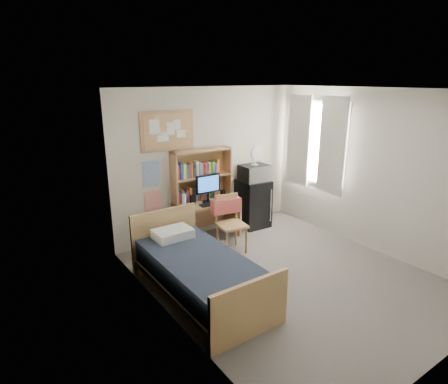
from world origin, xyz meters
TOP-DOWN VIEW (x-y plane):
  - floor at (0.00, 0.00)m, footprint 3.60×4.20m
  - ceiling at (0.00, 0.00)m, footprint 3.60×4.20m
  - wall_back at (0.00, 2.10)m, footprint 3.60×0.04m
  - wall_left at (-1.80, 0.00)m, footprint 0.04×4.20m
  - wall_right at (1.80, 0.00)m, footprint 0.04×4.20m
  - window_unit at (1.75, 1.20)m, footprint 0.10×1.40m
  - curtain_left at (1.72, 0.80)m, footprint 0.04×0.55m
  - curtain_right at (1.72, 1.60)m, footprint 0.04×0.55m
  - bulletin_board at (-0.78, 2.08)m, footprint 0.94×0.03m
  - poster_wave at (-1.10, 2.09)m, footprint 0.30×0.01m
  - poster_japan at (-1.10, 2.09)m, footprint 0.28×0.01m
  - desk at (-0.24, 1.80)m, footprint 1.13×0.59m
  - desk_chair at (-0.18, 1.14)m, footprint 0.53×0.53m
  - mini_fridge at (0.82, 1.81)m, footprint 0.56×0.56m
  - bed at (-1.28, 0.29)m, footprint 1.00×2.00m
  - hutch at (-0.23, 1.95)m, footprint 1.09×0.31m
  - monitor at (-0.24, 1.74)m, footprint 0.45×0.05m
  - keyboard at (-0.24, 1.60)m, footprint 0.45×0.16m
  - speaker_left at (-0.54, 1.75)m, footprint 0.07×0.07m
  - speaker_right at (0.06, 1.73)m, footprint 0.07×0.07m
  - water_bottle at (-0.72, 1.72)m, footprint 0.07×0.07m
  - hoodie at (-0.15, 1.34)m, footprint 0.52×0.23m
  - microwave at (0.81, 1.79)m, footprint 0.54×0.42m
  - desk_fan at (0.81, 1.79)m, footprint 0.28×0.28m
  - pillow at (-1.28, 1.04)m, footprint 0.53×0.37m

SIDE VIEW (x-z plane):
  - floor at x=0.00m, z-range -0.02..0.00m
  - bed at x=-1.28m, z-range 0.00..0.55m
  - desk at x=-0.24m, z-range 0.00..0.69m
  - mini_fridge at x=0.82m, z-range 0.00..0.90m
  - desk_chair at x=-0.18m, z-range 0.00..0.94m
  - pillow at x=-1.28m, z-range 0.55..0.68m
  - keyboard at x=-0.24m, z-range 0.69..0.72m
  - hoodie at x=-0.15m, z-range 0.61..0.85m
  - speaker_right at x=0.06m, z-range 0.69..0.86m
  - speaker_left at x=-0.54m, z-range 0.69..0.86m
  - poster_japan at x=-1.10m, z-range 0.60..0.96m
  - water_bottle at x=-0.72m, z-range 0.69..0.92m
  - monitor at x=-0.24m, z-range 0.69..1.17m
  - microwave at x=0.81m, z-range 0.90..1.20m
  - hutch at x=-0.23m, z-range 0.69..1.58m
  - poster_wave at x=-1.10m, z-range 1.04..1.46m
  - wall_back at x=0.00m, z-range 0.00..2.60m
  - wall_left at x=-1.80m, z-range 0.00..2.60m
  - wall_right at x=1.80m, z-range 0.00..2.60m
  - desk_fan at x=0.81m, z-range 1.20..1.53m
  - window_unit at x=1.75m, z-range 0.75..2.45m
  - curtain_left at x=1.72m, z-range 0.75..2.45m
  - curtain_right at x=1.72m, z-range 0.75..2.45m
  - bulletin_board at x=-0.78m, z-range 1.60..2.24m
  - ceiling at x=0.00m, z-range 2.59..2.61m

